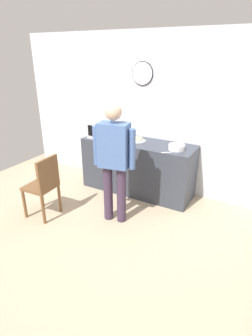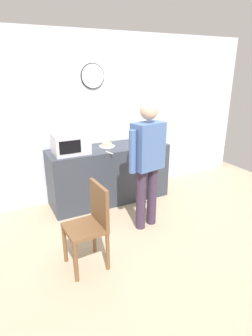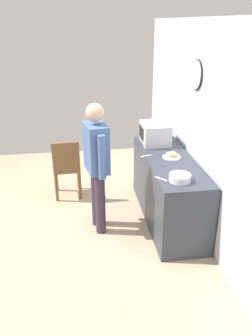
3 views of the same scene
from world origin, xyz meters
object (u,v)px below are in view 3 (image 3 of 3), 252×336
microwave (155,133)px  person_standing (97,160)px  sandwich_plate (172,156)px  spoon_utensil (146,156)px  wooden_chair (67,166)px  fork_utensil (161,179)px  salad_bowl (180,178)px

microwave → person_standing: size_ratio=0.30×
person_standing → sandwich_plate: bearing=97.8°
spoon_utensil → wooden_chair: 1.35m
spoon_utensil → fork_utensil: bearing=1.8°
wooden_chair → sandwich_plate: bearing=60.4°
microwave → wooden_chair: microwave is taller
sandwich_plate → wooden_chair: (-0.80, -1.41, -0.40)m
sandwich_plate → wooden_chair: 1.67m
wooden_chair → fork_utensil: bearing=38.1°
fork_utensil → person_standing: size_ratio=0.10×
wooden_chair → salad_bowl: bearing=41.1°
microwave → salad_bowl: bearing=-0.5°
sandwich_plate → spoon_utensil: (-0.10, -0.32, -0.02)m
microwave → spoon_utensil: size_ratio=2.94×
fork_utensil → person_standing: (-0.48, -0.70, 0.08)m
microwave → person_standing: (0.74, -0.91, -0.06)m
salad_bowl → spoon_utensil: bearing=-164.7°
sandwich_plate → microwave: bearing=-171.5°
microwave → salad_bowl: microwave is taller
microwave → fork_utensil: bearing=-9.6°
spoon_utensil → microwave: bearing=155.3°
fork_utensil → person_standing: bearing=-124.5°
salad_bowl → wooden_chair: bearing=-138.9°
fork_utensil → salad_bowl: bearing=67.8°
sandwich_plate → spoon_utensil: sandwich_plate is taller
spoon_utensil → person_standing: 0.72m
person_standing → wooden_chair: 1.12m
fork_utensil → sandwich_plate: bearing=154.3°
sandwich_plate → wooden_chair: sandwich_plate is taller
spoon_utensil → sandwich_plate: bearing=71.9°
microwave → sandwich_plate: 0.62m
salad_bowl → spoon_utensil: size_ratio=1.45×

